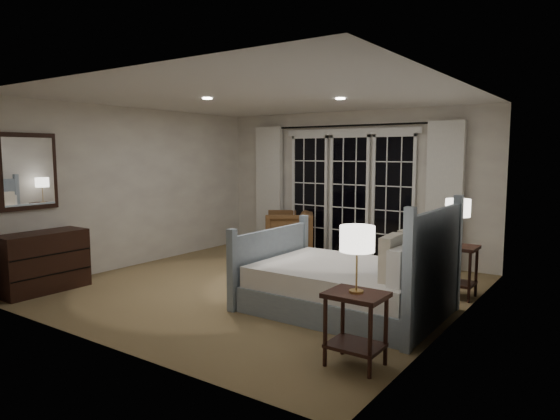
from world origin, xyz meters
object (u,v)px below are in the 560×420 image
Objects in this scene: nightstand_left at (356,318)px; armchair at (289,232)px; nightstand_right at (456,263)px; lamp_right at (458,208)px; lamp_left at (357,240)px; dresser at (43,262)px; bed at (350,284)px.

armchair is at bearing 130.61° from nightstand_left.
lamp_right reaches higher than nightstand_right.
armchair is (-3.13, 3.65, -0.70)m from lamp_left.
lamp_right reaches higher than dresser.
nightstand_right is 3.42m from armchair.
nightstand_left is 0.97× the size of nightstand_right.
lamp_left is at bearing -92.35° from nightstand_right.
lamp_left reaches higher than nightstand_left.
lamp_right is 3.49m from armchair.
bed is 3.24× the size of nightstand_right.
nightstand_right is at bearing 38.74° from armchair.
nightstand_right is 2.64m from lamp_left.
armchair is 4.09m from dresser.
nightstand_right is at bearing 87.65° from nightstand_left.
bed is at bearing 22.75° from dresser.
nightstand_left is at bearing -92.35° from lamp_right.
bed is 2.53× the size of armchair.
nightstand_left is at bearing -26.57° from lamp_left.
nightstand_right is at bearing 87.65° from lamp_left.
armchair is (-2.42, 2.37, 0.06)m from bed.
lamp_left is (-0.00, 0.00, 0.66)m from nightstand_left.
lamp_right is 0.69× the size of armchair.
nightstand_right is 1.13× the size of lamp_right.
nightstand_right reaches higher than nightstand_left.
bed reaches higher than armchair.
nightstand_left is 0.76× the size of armchair.
bed is at bearing -122.53° from lamp_right.
bed is 3.39m from armchair.
lamp_left is (0.71, -1.28, 0.76)m from bed.
lamp_left is at bearing -92.35° from lamp_right.
nightstand_left is (0.71, -1.28, 0.10)m from bed.
dresser is at bearing -50.00° from armchair.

